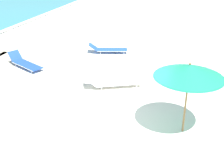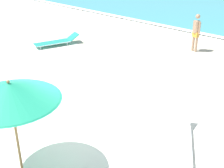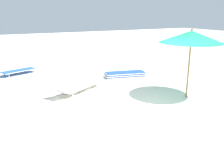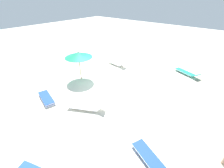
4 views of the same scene
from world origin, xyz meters
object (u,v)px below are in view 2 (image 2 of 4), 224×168
object	(u,v)px
beach_umbrella	(10,92)
beachgoer_strolling_adult	(196,31)
sun_lounger_mid_beach_solo	(57,41)
sun_lounger_under_umbrella	(180,139)

from	to	relation	value
beach_umbrella	beachgoer_strolling_adult	bearing A→B (deg)	94.88
beach_umbrella	sun_lounger_mid_beach_solo	bearing A→B (deg)	134.71
sun_lounger_under_umbrella	beachgoer_strolling_adult	xyz separation A→B (m)	(-3.18, 6.97, 0.79)
sun_lounger_under_umbrella	beachgoer_strolling_adult	world-z (taller)	beachgoer_strolling_adult
beach_umbrella	beachgoer_strolling_adult	distance (m)	10.32
beach_umbrella	sun_lounger_under_umbrella	xyz separation A→B (m)	(2.30, 3.26, -1.89)
beach_umbrella	sun_lounger_mid_beach_solo	world-z (taller)	beach_umbrella
sun_lounger_under_umbrella	sun_lounger_mid_beach_solo	xyz separation A→B (m)	(-8.78, 3.29, -0.00)
beach_umbrella	beachgoer_strolling_adult	xyz separation A→B (m)	(-0.87, 10.22, -1.10)
sun_lounger_mid_beach_solo	beachgoer_strolling_adult	world-z (taller)	beachgoer_strolling_adult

